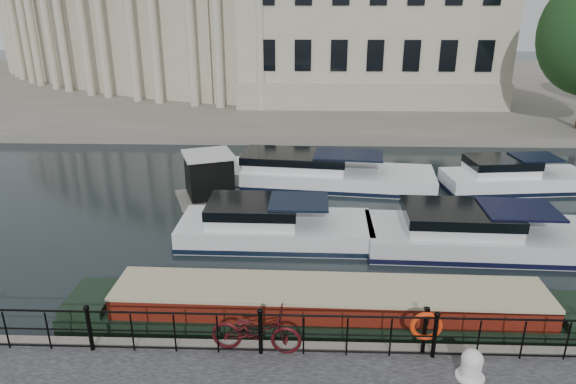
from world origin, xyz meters
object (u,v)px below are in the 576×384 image
object	(u,v)px
life_ring_post	(426,327)
harbour_hut	(209,179)
mooring_bollard	(472,365)
narrowboat	(329,314)
bicycle	(256,330)

from	to	relation	value
life_ring_post	harbour_hut	size ratio (longest dim) A/B	0.35
mooring_bollard	narrowboat	world-z (taller)	mooring_bollard
bicycle	harbour_hut	xyz separation A→B (m)	(-3.08, 11.15, -0.16)
life_ring_post	narrowboat	bearing A→B (deg)	139.23
life_ring_post	harbour_hut	distance (m)	13.17
bicycle	mooring_bollard	distance (m)	4.83
bicycle	life_ring_post	bearing A→B (deg)	-84.76
mooring_bollard	life_ring_post	distance (m)	1.22
mooring_bollard	narrowboat	distance (m)	3.99
narrowboat	bicycle	bearing A→B (deg)	-133.32
bicycle	narrowboat	bearing A→B (deg)	-38.99
narrowboat	harbour_hut	size ratio (longest dim) A/B	4.16
bicycle	harbour_hut	distance (m)	11.57
mooring_bollard	life_ring_post	world-z (taller)	life_ring_post
life_ring_post	harbour_hut	xyz separation A→B (m)	(-6.99, 11.15, -0.36)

